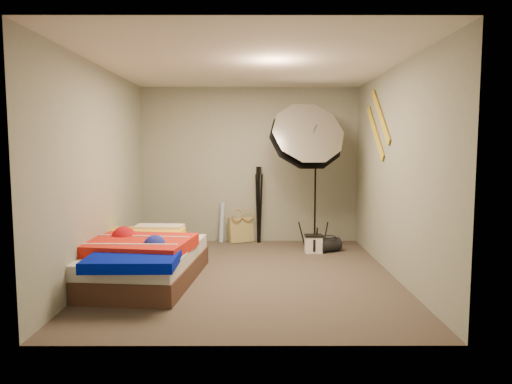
{
  "coord_description": "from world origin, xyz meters",
  "views": [
    {
      "loc": [
        0.09,
        -5.42,
        1.55
      ],
      "look_at": [
        0.1,
        0.6,
        0.95
      ],
      "focal_mm": 32.0,
      "sensor_mm": 36.0,
      "label": 1
    }
  ],
  "objects_px": {
    "camera_case": "(313,244)",
    "duffel_bag": "(329,245)",
    "wrapping_roll": "(222,223)",
    "camera_tripod": "(259,199)",
    "tote_bag": "(241,230)",
    "bed": "(140,259)",
    "photo_umbrella": "(306,139)"
  },
  "relations": [
    {
      "from": "camera_case",
      "to": "bed",
      "type": "xyz_separation_m",
      "value": [
        -2.18,
        -1.42,
        0.14
      ]
    },
    {
      "from": "camera_case",
      "to": "duffel_bag",
      "type": "height_order",
      "value": "camera_case"
    },
    {
      "from": "duffel_bag",
      "to": "photo_umbrella",
      "type": "height_order",
      "value": "photo_umbrella"
    },
    {
      "from": "tote_bag",
      "to": "camera_tripod",
      "type": "bearing_deg",
      "value": -30.41
    },
    {
      "from": "tote_bag",
      "to": "wrapping_roll",
      "type": "xyz_separation_m",
      "value": [
        -0.31,
        0.0,
        0.12
      ]
    },
    {
      "from": "wrapping_roll",
      "to": "camera_tripod",
      "type": "bearing_deg",
      "value": -3.21
    },
    {
      "from": "tote_bag",
      "to": "duffel_bag",
      "type": "xyz_separation_m",
      "value": [
        1.32,
        -0.69,
        -0.1
      ]
    },
    {
      "from": "duffel_bag",
      "to": "wrapping_roll",
      "type": "bearing_deg",
      "value": 130.2
    },
    {
      "from": "duffel_bag",
      "to": "tote_bag",
      "type": "bearing_deg",
      "value": 125.54
    },
    {
      "from": "camera_case",
      "to": "photo_umbrella",
      "type": "bearing_deg",
      "value": 130.75
    },
    {
      "from": "camera_case",
      "to": "duffel_bag",
      "type": "bearing_deg",
      "value": 14.38
    },
    {
      "from": "camera_case",
      "to": "bed",
      "type": "bearing_deg",
      "value": -146.86
    },
    {
      "from": "tote_bag",
      "to": "wrapping_roll",
      "type": "bearing_deg",
      "value": 156.2
    },
    {
      "from": "tote_bag",
      "to": "photo_umbrella",
      "type": "height_order",
      "value": "photo_umbrella"
    },
    {
      "from": "tote_bag",
      "to": "duffel_bag",
      "type": "height_order",
      "value": "tote_bag"
    },
    {
      "from": "tote_bag",
      "to": "camera_case",
      "type": "xyz_separation_m",
      "value": [
        1.09,
        -0.75,
        -0.08
      ]
    },
    {
      "from": "wrapping_roll",
      "to": "bed",
      "type": "xyz_separation_m",
      "value": [
        -0.79,
        -2.17,
        -0.06
      ]
    },
    {
      "from": "bed",
      "to": "wrapping_roll",
      "type": "bearing_deg",
      "value": 70.08
    },
    {
      "from": "tote_bag",
      "to": "wrapping_roll",
      "type": "distance_m",
      "value": 0.33
    },
    {
      "from": "tote_bag",
      "to": "camera_tripod",
      "type": "relative_size",
      "value": 0.33
    },
    {
      "from": "duffel_bag",
      "to": "camera_case",
      "type": "bearing_deg",
      "value": 167.42
    },
    {
      "from": "duffel_bag",
      "to": "bed",
      "type": "relative_size",
      "value": 0.17
    },
    {
      "from": "photo_umbrella",
      "to": "camera_tripod",
      "type": "relative_size",
      "value": 1.88
    },
    {
      "from": "photo_umbrella",
      "to": "camera_tripod",
      "type": "xyz_separation_m",
      "value": [
        -0.68,
        0.59,
        -0.95
      ]
    },
    {
      "from": "tote_bag",
      "to": "wrapping_roll",
      "type": "height_order",
      "value": "wrapping_roll"
    },
    {
      "from": "duffel_bag",
      "to": "photo_umbrella",
      "type": "distance_m",
      "value": 1.6
    },
    {
      "from": "wrapping_roll",
      "to": "photo_umbrella",
      "type": "bearing_deg",
      "value": -25.77
    },
    {
      "from": "wrapping_roll",
      "to": "duffel_bag",
      "type": "xyz_separation_m",
      "value": [
        1.63,
        -0.69,
        -0.22
      ]
    },
    {
      "from": "tote_bag",
      "to": "duffel_bag",
      "type": "distance_m",
      "value": 1.5
    },
    {
      "from": "bed",
      "to": "camera_tripod",
      "type": "relative_size",
      "value": 1.61
    },
    {
      "from": "camera_tripod",
      "to": "wrapping_roll",
      "type": "bearing_deg",
      "value": 176.79
    },
    {
      "from": "camera_case",
      "to": "photo_umbrella",
      "type": "xyz_separation_m",
      "value": [
        -0.11,
        0.13,
        1.54
      ]
    }
  ]
}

